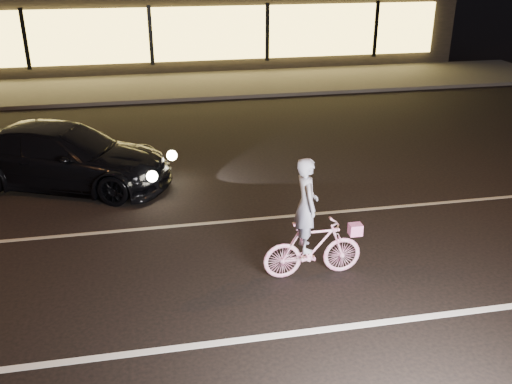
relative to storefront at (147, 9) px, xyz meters
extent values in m
plane|color=black|center=(0.00, -18.97, -2.15)|extent=(90.00, 90.00, 0.00)
cube|color=silver|center=(0.00, -20.47, -2.14)|extent=(60.00, 0.12, 0.01)
cube|color=gray|center=(0.00, -16.97, -2.14)|extent=(60.00, 0.10, 0.01)
cube|color=#383533|center=(0.00, -5.97, -2.09)|extent=(30.00, 4.00, 0.12)
cube|color=black|center=(0.00, 0.03, -0.15)|extent=(25.00, 8.00, 4.00)
cube|color=#FFD459|center=(0.00, -4.07, -0.55)|extent=(23.00, 0.15, 2.00)
cube|color=black|center=(-4.50, -4.15, -0.55)|extent=(0.15, 0.08, 2.20)
cube|color=black|center=(0.00, -4.15, -0.55)|extent=(0.15, 0.08, 2.20)
cube|color=black|center=(4.50, -4.15, -0.55)|extent=(0.15, 0.08, 2.20)
cube|color=black|center=(9.00, -4.15, -0.55)|extent=(0.15, 0.08, 2.20)
imported|color=#E22E7F|center=(2.03, -19.07, -1.67)|extent=(1.58, 0.45, 0.95)
imported|color=white|center=(1.89, -19.07, -0.91)|extent=(0.36, 0.54, 1.49)
cube|color=#DB4B99|center=(2.70, -19.07, -1.41)|extent=(0.20, 0.16, 0.18)
imported|color=black|center=(-2.16, -14.53, -1.48)|extent=(4.95, 3.44, 1.33)
sphere|color=#FFF2BF|center=(0.11, -14.78, -1.54)|extent=(0.22, 0.22, 0.22)
sphere|color=#FFF2BF|center=(-0.35, -15.92, -1.54)|extent=(0.22, 0.22, 0.22)
camera|label=1|loc=(-0.34, -26.52, 2.71)|focal=40.00mm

